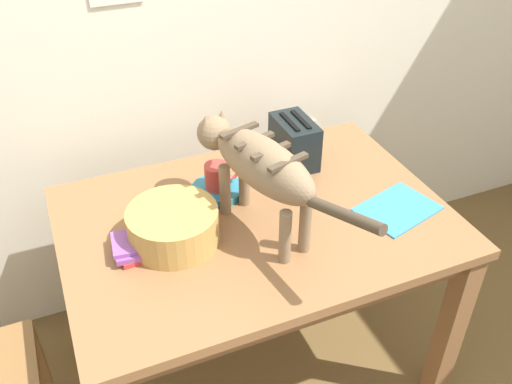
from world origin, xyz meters
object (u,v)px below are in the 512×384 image
object	(u,v)px
coffee_mug	(218,176)
wicker_basket	(173,225)
magazine	(397,209)
toaster	(294,142)
cat	(258,164)
saucer_bowl	(217,190)
dining_table	(256,239)
book_stack	(143,245)

from	to	relation	value
coffee_mug	wicker_basket	xyz separation A→B (m)	(-0.21, -0.18, -0.01)
magazine	toaster	distance (m)	0.44
magazine	wicker_basket	distance (m)	0.73
cat	saucer_bowl	distance (m)	0.31
saucer_bowl	wicker_basket	xyz separation A→B (m)	(-0.20, -0.18, 0.05)
dining_table	saucer_bowl	xyz separation A→B (m)	(-0.07, 0.17, 0.10)
book_stack	toaster	distance (m)	0.68
dining_table	coffee_mug	world-z (taller)	coffee_mug
cat	magazine	bearing A→B (deg)	-27.93
dining_table	book_stack	xyz separation A→B (m)	(-0.37, -0.02, 0.11)
cat	coffee_mug	distance (m)	0.27
cat	book_stack	bearing A→B (deg)	161.05
dining_table	cat	xyz separation A→B (m)	(-0.01, -0.04, 0.32)
cat	coffee_mug	world-z (taller)	cat
magazine	dining_table	bearing A→B (deg)	146.52
dining_table	book_stack	size ratio (longest dim) A/B	6.56
magazine	wicker_basket	xyz separation A→B (m)	(-0.72, 0.13, 0.06)
magazine	book_stack	bearing A→B (deg)	155.83
magazine	wicker_basket	world-z (taller)	wicker_basket
dining_table	magazine	distance (m)	0.47
book_stack	wicker_basket	distance (m)	0.10
toaster	book_stack	bearing A→B (deg)	-156.56
dining_table	cat	distance (m)	0.33
dining_table	wicker_basket	bearing A→B (deg)	-178.13
cat	dining_table	bearing A→B (deg)	60.08
wicker_basket	dining_table	bearing A→B (deg)	1.87
dining_table	saucer_bowl	world-z (taller)	saucer_bowl
magazine	cat	bearing A→B (deg)	151.91
coffee_mug	magazine	world-z (taller)	coffee_mug
dining_table	coffee_mug	bearing A→B (deg)	111.24
book_stack	wicker_basket	xyz separation A→B (m)	(0.10, 0.01, 0.04)
dining_table	magazine	size ratio (longest dim) A/B	4.94
saucer_bowl	toaster	distance (m)	0.34
saucer_bowl	book_stack	xyz separation A→B (m)	(-0.30, -0.19, 0.01)
dining_table	toaster	world-z (taller)	toaster
coffee_mug	toaster	bearing A→B (deg)	13.57
wicker_basket	toaster	size ratio (longest dim) A/B	1.38
cat	wicker_basket	xyz separation A→B (m)	(-0.26, 0.03, -0.17)
saucer_bowl	wicker_basket	bearing A→B (deg)	-138.19
cat	toaster	world-z (taller)	cat
book_stack	saucer_bowl	bearing A→B (deg)	32.82
magazine	toaster	bearing A→B (deg)	100.08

